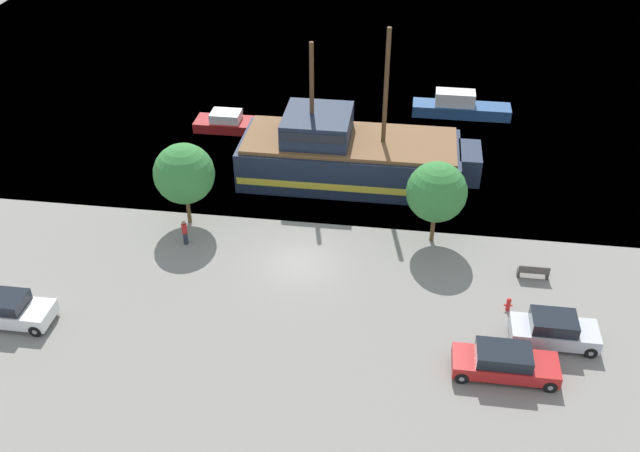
% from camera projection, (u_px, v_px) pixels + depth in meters
% --- Properties ---
extents(ground_plane, '(160.00, 160.00, 0.00)m').
position_uv_depth(ground_plane, '(299.00, 263.00, 39.69)').
color(ground_plane, gray).
extents(water_surface, '(80.00, 80.00, 0.00)m').
position_uv_depth(water_surface, '(366.00, 13.00, 75.62)').
color(water_surface, slate).
rests_on(water_surface, ground).
extents(pirate_ship, '(15.40, 5.70, 10.33)m').
position_uv_depth(pirate_ship, '(348.00, 155.00, 46.31)').
color(pirate_ship, '#192338').
rests_on(pirate_ship, water_surface).
extents(moored_boat_dockside, '(5.44, 2.09, 1.38)m').
position_uv_depth(moored_boat_dockside, '(231.00, 123.00, 52.91)').
color(moored_boat_dockside, maroon).
rests_on(moored_boat_dockside, water_surface).
extents(moored_boat_outer, '(7.45, 1.85, 1.94)m').
position_uv_depth(moored_boat_outer, '(460.00, 107.00, 54.79)').
color(moored_boat_outer, navy).
rests_on(moored_boat_outer, water_surface).
extents(parked_car_curb_front, '(4.11, 1.85, 1.58)m').
position_uv_depth(parked_car_curb_front, '(554.00, 330.00, 34.05)').
color(parked_car_curb_front, '#B7BCC6').
rests_on(parked_car_curb_front, ground_plane).
extents(parked_car_curb_mid, '(4.78, 1.85, 1.49)m').
position_uv_depth(parked_car_curb_mid, '(505.00, 362.00, 32.34)').
color(parked_car_curb_mid, '#B21E1E').
rests_on(parked_car_curb_mid, ground_plane).
extents(parked_car_curb_rear, '(4.54, 1.87, 1.59)m').
position_uv_depth(parked_car_curb_rear, '(6.00, 309.00, 35.27)').
color(parked_car_curb_rear, white).
rests_on(parked_car_curb_rear, ground_plane).
extents(fire_hydrant, '(0.42, 0.25, 0.76)m').
position_uv_depth(fire_hydrant, '(508.00, 304.00, 36.17)').
color(fire_hydrant, red).
rests_on(fire_hydrant, ground_plane).
extents(bench_promenade_east, '(1.64, 0.45, 0.85)m').
position_uv_depth(bench_promenade_east, '(533.00, 272.00, 38.32)').
color(bench_promenade_east, '#4C4742').
rests_on(bench_promenade_east, ground_plane).
extents(pedestrian_walking_near, '(0.32, 0.32, 1.56)m').
position_uv_depth(pedestrian_walking_near, '(185.00, 232.00, 40.74)').
color(pedestrian_walking_near, '#232838').
rests_on(pedestrian_walking_near, ground_plane).
extents(tree_row_east, '(3.56, 3.56, 5.13)m').
position_uv_depth(tree_row_east, '(184.00, 174.00, 41.16)').
color(tree_row_east, brown).
rests_on(tree_row_east, ground_plane).
extents(tree_row_mideast, '(3.42, 3.42, 5.02)m').
position_uv_depth(tree_row_mideast, '(437.00, 192.00, 39.58)').
color(tree_row_mideast, brown).
rests_on(tree_row_mideast, ground_plane).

